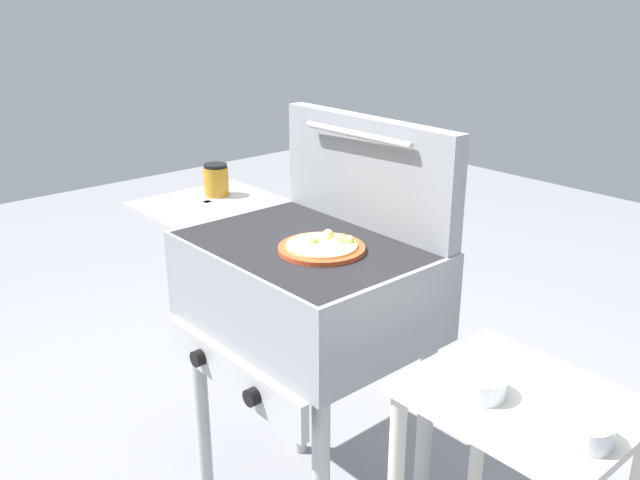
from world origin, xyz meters
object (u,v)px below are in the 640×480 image
at_px(topping_bowl_near, 480,385).
at_px(grill, 303,292).
at_px(pizza_cheese, 323,247).
at_px(sauce_jar, 216,180).
at_px(topping_bowl_far, 586,432).

bearing_deg(topping_bowl_near, grill, 174.73).
bearing_deg(grill, pizza_cheese, -2.72).
xyz_separation_m(sauce_jar, topping_bowl_near, (1.12, -0.12, -0.17)).
height_order(sauce_jar, topping_bowl_near, sauce_jar).
bearing_deg(sauce_jar, topping_bowl_far, -4.55).
bearing_deg(sauce_jar, pizza_cheese, -6.70).
bearing_deg(pizza_cheese, sauce_jar, 173.30).
bearing_deg(grill, topping_bowl_near, -5.27).
bearing_deg(sauce_jar, topping_bowl_near, -6.21).
bearing_deg(pizza_cheese, grill, 177.28).
xyz_separation_m(pizza_cheese, topping_bowl_near, (0.53, -0.05, -0.13)).
bearing_deg(topping_bowl_near, pizza_cheese, 174.33).
relative_size(pizza_cheese, topping_bowl_near, 2.10).
distance_m(pizza_cheese, topping_bowl_near, 0.55).
xyz_separation_m(pizza_cheese, topping_bowl_far, (0.75, -0.04, -0.13)).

